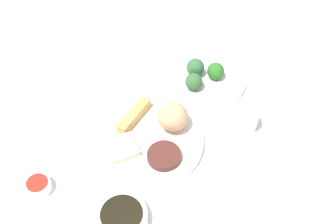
{
  "coord_description": "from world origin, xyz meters",
  "views": [
    {
      "loc": [
        -0.22,
        -0.57,
        0.84
      ],
      "look_at": [
        0.06,
        0.04,
        0.06
      ],
      "focal_mm": 43.24,
      "sensor_mm": 36.0,
      "label": 1
    }
  ],
  "objects": [
    {
      "name": "broccoli_floret_1",
      "position": [
        0.25,
        0.12,
        0.06
      ],
      "size": [
        0.05,
        0.05,
        0.05
      ],
      "primitive_type": "sphere",
      "color": "#2C6C22",
      "rests_on": "broccoli_plate"
    },
    {
      "name": "crab_rangoon_wonton",
      "position": [
        -0.08,
        -0.01,
        0.04
      ],
      "size": [
        0.07,
        0.07,
        0.02
      ],
      "primitive_type": "cube",
      "rotation": [
        0.0,
        0.0,
        -0.02
      ],
      "color": "beige",
      "rests_on": "main_plate"
    },
    {
      "name": "broccoli_plate",
      "position": [
        0.22,
        0.13,
        0.03
      ],
      "size": [
        0.22,
        0.22,
        0.01
      ],
      "primitive_type": "cylinder",
      "color": "white",
      "rests_on": "tabletop"
    },
    {
      "name": "soy_sauce_bowl_liquid",
      "position": [
        -0.15,
        -0.17,
        0.05
      ],
      "size": [
        0.09,
        0.09,
        0.0
      ],
      "primitive_type": "cylinder",
      "color": "black",
      "rests_on": "soy_sauce_bowl"
    },
    {
      "name": "broccoli_floret_3",
      "position": [
        0.17,
        0.11,
        0.06
      ],
      "size": [
        0.05,
        0.05,
        0.05
      ],
      "primitive_type": "sphere",
      "color": "#325D31",
      "rests_on": "broccoli_plate"
    },
    {
      "name": "main_plate",
      "position": [
        -0.01,
        0.0,
        0.03
      ],
      "size": [
        0.28,
        0.28,
        0.02
      ],
      "primitive_type": "cylinder",
      "color": "white",
      "rests_on": "tabletop"
    },
    {
      "name": "tabletop",
      "position": [
        0.0,
        0.0,
        0.01
      ],
      "size": [
        2.2,
        2.2,
        0.02
      ],
      "primitive_type": "cube",
      "color": "silver",
      "rests_on": "ground"
    },
    {
      "name": "stir_fry_heap",
      "position": [
        -0.0,
        -0.07,
        0.04
      ],
      "size": [
        0.08,
        0.08,
        0.02
      ],
      "primitive_type": "cylinder",
      "color": "#4D241E",
      "rests_on": "main_plate"
    },
    {
      "name": "soy_sauce_bowl",
      "position": [
        -0.15,
        -0.17,
        0.04
      ],
      "size": [
        0.11,
        0.11,
        0.03
      ],
      "primitive_type": "cylinder",
      "color": "white",
      "rests_on": "tabletop"
    },
    {
      "name": "broccoli_floret_0",
      "position": [
        0.2,
        0.16,
        0.06
      ],
      "size": [
        0.05,
        0.05,
        0.05
      ],
      "primitive_type": "sphere",
      "color": "#2E6137",
      "rests_on": "broccoli_plate"
    },
    {
      "name": "sauce_ramekin_sweet_and_sour_liquid",
      "position": [
        -0.29,
        -0.02,
        0.05
      ],
      "size": [
        0.05,
        0.05,
        0.0
      ],
      "primitive_type": "cylinder",
      "color": "red",
      "rests_on": "sauce_ramekin_sweet_and_sour"
    },
    {
      "name": "teacup",
      "position": [
        0.24,
        -0.06,
        0.05
      ],
      "size": [
        0.06,
        0.06,
        0.06
      ],
      "primitive_type": "cylinder",
      "color": "white",
      "rests_on": "tabletop"
    },
    {
      "name": "rice_scoop",
      "position": [
        0.06,
        0.01,
        0.07
      ],
      "size": [
        0.08,
        0.08,
        0.08
      ],
      "primitive_type": "sphere",
      "color": "tan",
      "rests_on": "main_plate"
    },
    {
      "name": "spring_roll",
      "position": [
        -0.02,
        0.07,
        0.05
      ],
      "size": [
        0.11,
        0.09,
        0.03
      ],
      "primitive_type": "cube",
      "rotation": [
        0.0,
        0.0,
        0.6
      ],
      "color": "#DC9D52",
      "rests_on": "main_plate"
    },
    {
      "name": "sauce_ramekin_sweet_and_sour",
      "position": [
        -0.29,
        -0.02,
        0.03
      ],
      "size": [
        0.06,
        0.06,
        0.03
      ],
      "primitive_type": "cylinder",
      "color": "white",
      "rests_on": "tabletop"
    }
  ]
}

